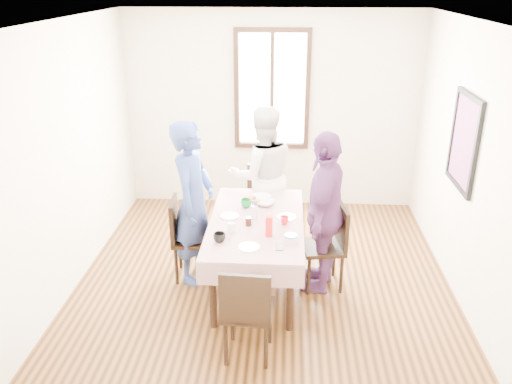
# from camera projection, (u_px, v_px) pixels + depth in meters

# --- Properties ---
(ground) EXTENTS (4.50, 4.50, 0.00)m
(ground) POSITION_uv_depth(u_px,v_px,m) (263.00, 285.00, 5.65)
(ground) COLOR #311C0C
(ground) RESTS_ON ground
(back_wall) EXTENTS (4.00, 0.00, 4.00)m
(back_wall) POSITION_uv_depth(u_px,v_px,m) (272.00, 111.00, 7.21)
(back_wall) COLOR beige
(back_wall) RESTS_ON ground
(right_wall) EXTENTS (0.00, 4.50, 4.50)m
(right_wall) POSITION_uv_depth(u_px,v_px,m) (473.00, 171.00, 5.02)
(right_wall) COLOR beige
(right_wall) RESTS_ON ground
(window_frame) EXTENTS (1.02, 0.06, 1.62)m
(window_frame) POSITION_uv_depth(u_px,v_px,m) (272.00, 90.00, 7.08)
(window_frame) COLOR black
(window_frame) RESTS_ON back_wall
(window_pane) EXTENTS (0.90, 0.02, 1.50)m
(window_pane) POSITION_uv_depth(u_px,v_px,m) (272.00, 90.00, 7.09)
(window_pane) COLOR white
(window_pane) RESTS_ON back_wall
(art_poster) EXTENTS (0.04, 0.76, 0.96)m
(art_poster) POSITION_uv_depth(u_px,v_px,m) (464.00, 142.00, 5.22)
(art_poster) COLOR red
(art_poster) RESTS_ON right_wall
(dining_table) EXTENTS (0.83, 1.61, 0.75)m
(dining_table) POSITION_uv_depth(u_px,v_px,m) (256.00, 254.00, 5.51)
(dining_table) COLOR black
(dining_table) RESTS_ON ground
(tablecloth) EXTENTS (0.95, 1.73, 0.01)m
(tablecloth) POSITION_uv_depth(u_px,v_px,m) (256.00, 221.00, 5.37)
(tablecloth) COLOR #550414
(tablecloth) RESTS_ON dining_table
(chair_left) EXTENTS (0.45, 0.45, 0.91)m
(chair_left) POSITION_uv_depth(u_px,v_px,m) (193.00, 239.00, 5.66)
(chair_left) COLOR black
(chair_left) RESTS_ON ground
(chair_right) EXTENTS (0.48, 0.48, 0.91)m
(chair_right) POSITION_uv_depth(u_px,v_px,m) (323.00, 247.00, 5.49)
(chair_right) COLOR black
(chair_right) RESTS_ON ground
(chair_far) EXTENTS (0.45, 0.45, 0.91)m
(chair_far) POSITION_uv_depth(u_px,v_px,m) (262.00, 205.00, 6.50)
(chair_far) COLOR black
(chair_far) RESTS_ON ground
(chair_near) EXTENTS (0.44, 0.44, 0.91)m
(chair_near) POSITION_uv_depth(u_px,v_px,m) (248.00, 310.00, 4.46)
(chair_near) COLOR black
(chair_near) RESTS_ON ground
(person_left) EXTENTS (0.52, 0.70, 1.76)m
(person_left) POSITION_uv_depth(u_px,v_px,m) (193.00, 203.00, 5.50)
(person_left) COLOR navy
(person_left) RESTS_ON ground
(person_far) EXTENTS (0.96, 0.84, 1.70)m
(person_far) POSITION_uv_depth(u_px,v_px,m) (262.00, 175.00, 6.33)
(person_far) COLOR silver
(person_far) RESTS_ON ground
(person_right) EXTENTS (0.65, 1.07, 1.71)m
(person_right) POSITION_uv_depth(u_px,v_px,m) (323.00, 212.00, 5.34)
(person_right) COLOR #613369
(person_right) RESTS_ON ground
(mug_black) EXTENTS (0.14, 0.14, 0.09)m
(mug_black) POSITION_uv_depth(u_px,v_px,m) (219.00, 238.00, 4.92)
(mug_black) COLOR black
(mug_black) RESTS_ON tablecloth
(mug_flag) EXTENTS (0.13, 0.13, 0.09)m
(mug_flag) POSITION_uv_depth(u_px,v_px,m) (284.00, 221.00, 5.27)
(mug_flag) COLOR red
(mug_flag) RESTS_ON tablecloth
(mug_green) EXTENTS (0.13, 0.13, 0.09)m
(mug_green) POSITION_uv_depth(u_px,v_px,m) (246.00, 203.00, 5.66)
(mug_green) COLOR #0C7226
(mug_green) RESTS_ON tablecloth
(serving_bowl) EXTENTS (0.26, 0.26, 0.05)m
(serving_bowl) POSITION_uv_depth(u_px,v_px,m) (265.00, 203.00, 5.72)
(serving_bowl) COLOR white
(serving_bowl) RESTS_ON tablecloth
(juice_carton) EXTENTS (0.07, 0.07, 0.21)m
(juice_carton) POSITION_uv_depth(u_px,v_px,m) (269.00, 226.00, 5.01)
(juice_carton) COLOR red
(juice_carton) RESTS_ON tablecloth
(butter_tub) EXTENTS (0.12, 0.12, 0.06)m
(butter_tub) POSITION_uv_depth(u_px,v_px,m) (291.00, 239.00, 4.93)
(butter_tub) COLOR white
(butter_tub) RESTS_ON tablecloth
(jam_jar) EXTENTS (0.06, 0.06, 0.09)m
(jam_jar) POSITION_uv_depth(u_px,v_px,m) (248.00, 221.00, 5.25)
(jam_jar) COLOR black
(jam_jar) RESTS_ON tablecloth
(drinking_glass) EXTENTS (0.07, 0.07, 0.10)m
(drinking_glass) POSITION_uv_depth(u_px,v_px,m) (231.00, 228.00, 5.10)
(drinking_glass) COLOR silver
(drinking_glass) RESTS_ON tablecloth
(smartphone) EXTENTS (0.07, 0.14, 0.01)m
(smartphone) POSITION_uv_depth(u_px,v_px,m) (280.00, 247.00, 4.84)
(smartphone) COLOR black
(smartphone) RESTS_ON tablecloth
(flower_vase) EXTENTS (0.07, 0.07, 0.14)m
(flower_vase) POSITION_uv_depth(u_px,v_px,m) (254.00, 212.00, 5.38)
(flower_vase) COLOR silver
(flower_vase) RESTS_ON tablecloth
(plate_left) EXTENTS (0.20, 0.20, 0.01)m
(plate_left) POSITION_uv_depth(u_px,v_px,m) (229.00, 216.00, 5.46)
(plate_left) COLOR white
(plate_left) RESTS_ON tablecloth
(plate_right) EXTENTS (0.20, 0.20, 0.01)m
(plate_right) POSITION_uv_depth(u_px,v_px,m) (286.00, 217.00, 5.43)
(plate_right) COLOR white
(plate_right) RESTS_ON tablecloth
(plate_far) EXTENTS (0.20, 0.20, 0.01)m
(plate_far) POSITION_uv_depth(u_px,v_px,m) (262.00, 196.00, 5.95)
(plate_far) COLOR white
(plate_far) RESTS_ON tablecloth
(plate_near) EXTENTS (0.20, 0.20, 0.01)m
(plate_near) POSITION_uv_depth(u_px,v_px,m) (249.00, 247.00, 4.83)
(plate_near) COLOR white
(plate_near) RESTS_ON tablecloth
(butter_lid) EXTENTS (0.12, 0.12, 0.01)m
(butter_lid) POSITION_uv_depth(u_px,v_px,m) (291.00, 235.00, 4.92)
(butter_lid) COLOR blue
(butter_lid) RESTS_ON butter_tub
(flower_bunch) EXTENTS (0.09, 0.09, 0.10)m
(flower_bunch) POSITION_uv_depth(u_px,v_px,m) (254.00, 202.00, 5.34)
(flower_bunch) COLOR yellow
(flower_bunch) RESTS_ON flower_vase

